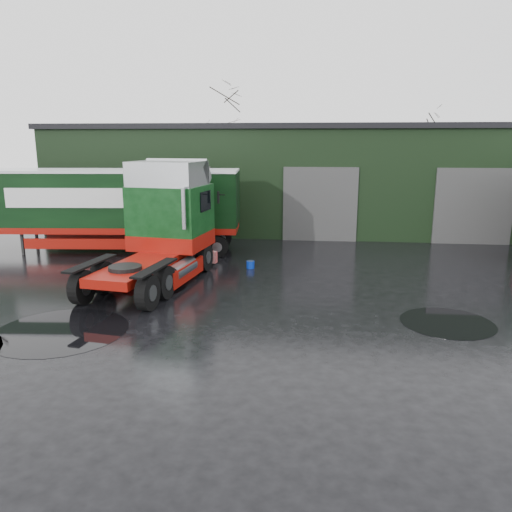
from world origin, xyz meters
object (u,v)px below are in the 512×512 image
at_px(trailer_left, 105,211).
at_px(tree_back_a, 224,148).
at_px(tree_back_b, 415,161).
at_px(hero_tractor, 148,225).
at_px(wash_bucket, 250,265).
at_px(warehouse, 319,175).

relative_size(trailer_left, tree_back_a, 1.38).
xyz_separation_m(trailer_left, tree_back_b, (18.46, 20.00, 1.71)).
distance_m(hero_tractor, trailer_left, 6.78).
height_order(wash_bucket, tree_back_a, tree_back_a).
bearing_deg(wash_bucket, tree_back_a, 102.47).
bearing_deg(hero_tractor, warehouse, 75.74).
relative_size(hero_tractor, tree_back_a, 0.79).
height_order(hero_tractor, wash_bucket, hero_tractor).
xyz_separation_m(tree_back_a, tree_back_b, (16.00, 0.00, -1.00)).
distance_m(trailer_left, tree_back_b, 27.27).
bearing_deg(trailer_left, tree_back_b, -47.69).
distance_m(hero_tractor, tree_back_b, 29.37).
height_order(tree_back_a, tree_back_b, tree_back_a).
bearing_deg(hero_tractor, trailer_left, 134.23).
xyz_separation_m(warehouse, tree_back_b, (8.00, 10.00, 0.59)).
distance_m(hero_tractor, tree_back_a, 25.66).
bearing_deg(tree_back_a, tree_back_b, 0.00).
relative_size(wash_bucket, tree_back_b, 0.05).
distance_m(warehouse, tree_back_b, 12.82).
bearing_deg(trailer_left, wash_bucket, -113.40).
bearing_deg(warehouse, tree_back_b, 51.34).
height_order(warehouse, tree_back_a, tree_back_a).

